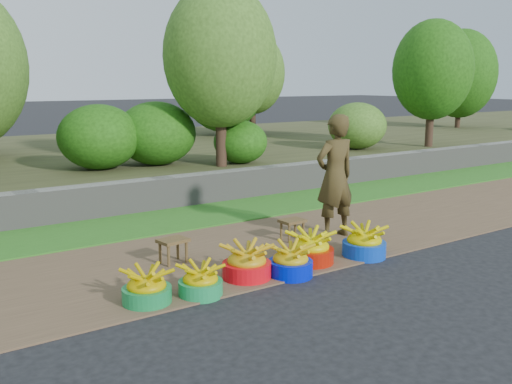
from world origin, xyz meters
TOP-DOWN VIEW (x-y plane):
  - ground_plane at (0.00, 0.00)m, footprint 120.00×120.00m
  - dirt_shoulder at (0.00, 1.25)m, footprint 80.00×2.50m
  - grass_verge at (0.00, 3.25)m, footprint 80.00×1.50m
  - retaining_wall at (0.00, 4.10)m, footprint 80.00×0.35m
  - earth_bank at (0.00, 9.00)m, footprint 80.00×10.00m
  - vegetation at (-1.45, 7.63)m, footprint 29.19×8.04m
  - basin_a at (-1.97, 0.30)m, footprint 0.49×0.49m
  - basin_b at (-1.43, 0.20)m, footprint 0.46×0.46m
  - basin_c at (-0.76, 0.34)m, footprint 0.54×0.54m
  - basin_d at (-0.29, 0.15)m, footprint 0.51×0.51m
  - basin_e at (0.17, 0.36)m, footprint 0.55×0.55m
  - basin_f at (0.91, 0.20)m, footprint 0.54×0.54m
  - stool_left at (-1.20, 1.28)m, footprint 0.37×0.31m
  - stool_right at (0.60, 1.26)m, footprint 0.33×0.26m
  - vendor_woman at (1.20, 1.09)m, footprint 0.65×0.44m

SIDE VIEW (x-z plane):
  - ground_plane at x=0.00m, z-range 0.00..0.00m
  - dirt_shoulder at x=0.00m, z-range 0.00..0.02m
  - grass_verge at x=0.00m, z-range 0.00..0.04m
  - basin_b at x=-1.43m, z-range -0.02..0.32m
  - basin_a at x=-1.97m, z-range -0.02..0.34m
  - basin_d at x=-0.29m, z-range -0.02..0.36m
  - basin_f at x=0.91m, z-range -0.02..0.38m
  - basin_c at x=-0.76m, z-range -0.02..0.39m
  - basin_e at x=0.17m, z-range -0.02..0.39m
  - stool_right at x=0.60m, z-range 0.11..0.39m
  - earth_bank at x=0.00m, z-range 0.00..0.50m
  - stool_left at x=-1.20m, z-range 0.11..0.41m
  - retaining_wall at x=0.00m, z-range 0.00..0.55m
  - vendor_woman at x=1.20m, z-range 0.02..1.73m
  - vegetation at x=-1.45m, z-range 0.27..4.56m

